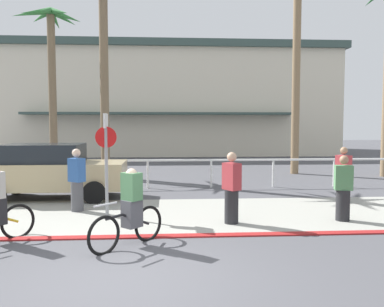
{
  "coord_description": "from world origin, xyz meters",
  "views": [
    {
      "loc": [
        0.62,
        -5.95,
        2.31
      ],
      "look_at": [
        1.42,
        6.0,
        1.43
      ],
      "focal_mm": 37.9,
      "sensor_mm": 36.0,
      "label": 1
    }
  ],
  "objects": [
    {
      "name": "ground_plane",
      "position": [
        0.0,
        10.0,
        0.0
      ],
      "size": [
        80.0,
        80.0,
        0.0
      ],
      "primitive_type": "plane",
      "color": "#4C4C51"
    },
    {
      "name": "sidewalk_strip",
      "position": [
        0.0,
        4.2,
        0.01
      ],
      "size": [
        44.0,
        4.0,
        0.02
      ],
      "primitive_type": "cube",
      "color": "#9E9E93",
      "rests_on": "ground"
    },
    {
      "name": "curb_paint",
      "position": [
        0.0,
        2.2,
        0.01
      ],
      "size": [
        44.0,
        0.24,
        0.03
      ],
      "primitive_type": "cube",
      "color": "maroon",
      "rests_on": "ground"
    },
    {
      "name": "building_backdrop",
      "position": [
        0.26,
        27.67,
        4.06
      ],
      "size": [
        26.53,
        12.76,
        8.08
      ],
      "color": "beige",
      "rests_on": "ground"
    },
    {
      "name": "rail_fence",
      "position": [
        -0.0,
        8.5,
        0.83
      ],
      "size": [
        18.32,
        0.08,
        1.04
      ],
      "color": "white",
      "rests_on": "ground"
    },
    {
      "name": "stop_sign_bike_lane",
      "position": [
        -0.83,
        4.09,
        1.68
      ],
      "size": [
        0.52,
        0.56,
        2.56
      ],
      "color": "gray",
      "rests_on": "ground"
    },
    {
      "name": "palm_tree_0",
      "position": [
        -4.67,
        13.51,
        5.79
      ],
      "size": [
        3.22,
        3.48,
        7.67
      ],
      "color": "#756047",
      "rests_on": "ground"
    },
    {
      "name": "palm_tree_1",
      "position": [
        -1.88,
        11.24,
        6.53
      ],
      "size": [
        3.5,
        3.54,
        8.55
      ],
      "color": "#756047",
      "rests_on": "ground"
    },
    {
      "name": "palm_tree_2",
      "position": [
        6.62,
        12.33,
        6.92
      ],
      "size": [
        3.76,
        2.7,
        9.9
      ],
      "color": "#846B4C",
      "rests_on": "ground"
    },
    {
      "name": "car_tan_1",
      "position": [
        -2.89,
        6.66,
        0.87
      ],
      "size": [
        4.4,
        2.02,
        1.69
      ],
      "color": "tan",
      "rests_on": "ground"
    },
    {
      "name": "cyclist_black_0",
      "position": [
        -0.04,
        1.64,
        0.69
      ],
      "size": [
        1.29,
        1.37,
        1.5
      ],
      "color": "black",
      "rests_on": "ground"
    },
    {
      "name": "pedestrian_0",
      "position": [
        -1.69,
        4.74,
        0.77
      ],
      "size": [
        0.48,
        0.45,
        1.66
      ],
      "color": "#4C4C51",
      "rests_on": "ground"
    },
    {
      "name": "pedestrian_1",
      "position": [
        4.82,
        3.25,
        0.72
      ],
      "size": [
        0.45,
        0.39,
        1.57
      ],
      "color": "#232326",
      "rests_on": "ground"
    },
    {
      "name": "pedestrian_2",
      "position": [
        5.83,
        5.5,
        0.75
      ],
      "size": [
        0.43,
        0.48,
        1.64
      ],
      "color": "#4C4C51",
      "rests_on": "ground"
    },
    {
      "name": "pedestrian_3",
      "position": [
        2.14,
        3.16,
        0.77
      ],
      "size": [
        0.44,
        0.48,
        1.66
      ],
      "color": "#232326",
      "rests_on": "ground"
    }
  ]
}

